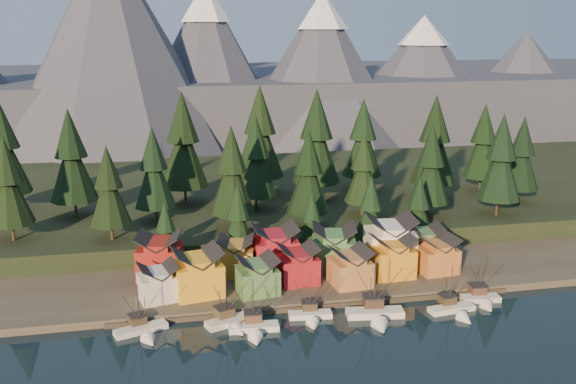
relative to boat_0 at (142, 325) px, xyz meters
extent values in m
plane|color=black|center=(33.12, -11.19, -1.81)|extent=(500.00, 500.00, 0.00)
cube|color=#3E372D|center=(33.12, 28.81, -1.06)|extent=(400.00, 50.00, 1.50)
cube|color=black|center=(33.12, 78.81, 1.19)|extent=(420.00, 100.00, 6.00)
cube|color=#443B30|center=(33.12, 5.31, -1.31)|extent=(80.00, 4.00, 1.00)
cube|color=#484D5C|center=(33.12, 228.81, 13.19)|extent=(560.00, 160.00, 30.00)
cone|color=#484D5C|center=(-11.88, 168.81, 43.19)|extent=(100.00, 100.00, 90.00)
cone|color=#484D5C|center=(28.12, 186.81, 34.19)|extent=(80.00, 80.00, 72.00)
cone|color=white|center=(28.12, 186.81, 61.55)|extent=(22.40, 22.40, 17.28)
cone|color=#484D5C|center=(78.12, 174.81, 32.19)|extent=(84.00, 84.00, 68.00)
cone|color=white|center=(78.12, 174.81, 58.03)|extent=(23.52, 23.52, 16.32)
cone|color=#484D5C|center=(133.12, 190.81, 27.19)|extent=(92.00, 92.00, 58.00)
cone|color=white|center=(133.12, 190.81, 49.23)|extent=(25.76, 25.76, 13.92)
cone|color=#484D5C|center=(193.12, 198.81, 23.19)|extent=(88.00, 88.00, 50.00)
cube|color=beige|center=(-0.36, 1.05, -1.50)|extent=(9.88, 5.62, 1.44)
cone|color=beige|center=(1.32, -3.90, -1.50)|extent=(3.60, 3.94, 2.70)
cube|color=black|center=(-0.36, 1.05, -2.03)|extent=(10.11, 5.73, 0.31)
cube|color=#443524|center=(-0.92, 2.70, -0.10)|extent=(3.59, 3.48, 1.62)
cube|color=black|center=(-0.92, 2.70, 0.80)|extent=(3.82, 3.71, 0.18)
cylinder|color=black|center=(-0.54, 1.60, 3.23)|extent=(0.16, 0.16, 8.09)
cylinder|color=black|center=(-1.55, 4.56, 1.16)|extent=(0.13, 0.13, 3.96)
cube|color=beige|center=(15.37, 0.79, -1.46)|extent=(8.90, 5.75, 1.59)
cone|color=beige|center=(16.99, -3.52, -1.46)|extent=(3.80, 3.73, 2.98)
cube|color=black|center=(15.37, 0.79, -2.06)|extent=(9.11, 5.86, 0.35)
cube|color=brown|center=(14.83, 2.22, 0.08)|extent=(4.03, 3.91, 1.79)
cube|color=black|center=(14.83, 2.22, 1.07)|extent=(4.28, 4.17, 0.20)
cylinder|color=black|center=(15.19, 1.26, 3.76)|extent=(0.18, 0.18, 8.95)
cylinder|color=black|center=(14.21, 3.85, 1.47)|extent=(0.14, 0.14, 4.37)
cube|color=white|center=(19.67, -2.44, -1.47)|extent=(9.23, 3.48, 1.54)
cone|color=white|center=(19.34, -7.40, -1.47)|extent=(3.09, 3.28, 2.89)
cube|color=black|center=(19.67, -2.44, -2.05)|extent=(9.46, 3.54, 0.34)
cube|color=brown|center=(19.78, -0.78, 0.02)|extent=(3.27, 3.09, 1.74)
cube|color=black|center=(19.78, -0.78, 0.99)|extent=(3.47, 3.29, 0.19)
cylinder|color=black|center=(19.71, -1.88, 3.59)|extent=(0.17, 0.17, 8.68)
cylinder|color=black|center=(19.90, 1.09, 1.37)|extent=(0.13, 0.13, 4.24)
cube|color=white|center=(30.96, 0.66, -1.50)|extent=(8.38, 3.48, 1.41)
cone|color=white|center=(30.49, -3.79, -1.50)|extent=(2.92, 3.05, 2.64)
cube|color=black|center=(30.96, 0.66, -2.03)|extent=(8.58, 3.55, 0.31)
cube|color=#463825|center=(31.12, 2.14, -0.14)|extent=(3.07, 2.92, 1.58)
cube|color=black|center=(31.12, 2.14, 0.74)|extent=(3.27, 3.11, 0.18)
cylinder|color=black|center=(31.01, 1.15, 3.11)|extent=(0.16, 0.16, 7.91)
cylinder|color=black|center=(31.30, 3.82, 1.09)|extent=(0.12, 0.12, 3.87)
cube|color=silver|center=(43.06, -1.43, -1.42)|extent=(11.18, 4.70, 1.80)
cone|color=silver|center=(42.32, -7.33, -1.42)|extent=(3.81, 4.10, 3.37)
cube|color=black|center=(43.06, -1.43, -2.09)|extent=(11.45, 4.79, 0.39)
cube|color=#412E22|center=(43.31, 0.54, 0.32)|extent=(3.99, 3.79, 2.02)
cube|color=black|center=(43.31, 0.54, 1.45)|extent=(4.24, 4.04, 0.22)
cylinder|color=black|center=(43.15, -0.77, 4.48)|extent=(0.20, 0.20, 10.11)
cylinder|color=black|center=(43.59, 2.77, 1.90)|extent=(0.16, 0.16, 4.94)
cube|color=silver|center=(58.32, -2.36, -1.49)|extent=(9.43, 3.79, 1.45)
cone|color=silver|center=(58.92, -7.35, -1.49)|extent=(3.06, 3.43, 2.71)
cube|color=black|center=(58.32, -2.36, -2.04)|extent=(9.65, 3.86, 0.32)
cube|color=#423523|center=(58.12, -0.69, -0.09)|extent=(3.19, 3.04, 1.63)
cube|color=black|center=(58.12, -0.69, 0.81)|extent=(3.40, 3.24, 0.18)
cylinder|color=black|center=(58.26, -1.80, 3.25)|extent=(0.16, 0.16, 8.13)
cylinder|color=black|center=(57.90, 1.20, 1.17)|extent=(0.13, 0.13, 3.98)
cube|color=beige|center=(66.01, 0.90, -1.48)|extent=(8.12, 3.49, 1.50)
cone|color=beige|center=(65.63, -3.42, -1.48)|extent=(3.04, 2.93, 2.82)
cube|color=black|center=(66.01, 0.90, -2.04)|extent=(8.31, 3.56, 0.33)
cube|color=brown|center=(66.13, 2.34, -0.02)|extent=(3.24, 3.07, 1.69)
cube|color=black|center=(66.13, 2.34, 0.92)|extent=(3.45, 3.27, 0.19)
cylinder|color=black|center=(66.05, 1.38, 3.46)|extent=(0.17, 0.17, 8.46)
cylinder|color=black|center=(66.27, 3.97, 1.29)|extent=(0.13, 0.13, 4.14)
cube|color=beige|center=(3.10, 11.40, 2.20)|extent=(8.51, 7.81, 5.02)
cube|color=beige|center=(3.10, 11.40, 5.21)|extent=(5.27, 6.98, 1.03)
cube|color=gold|center=(10.76, 12.28, 3.00)|extent=(10.42, 9.59, 6.62)
cube|color=gold|center=(10.76, 12.28, 6.94)|extent=(6.33, 8.73, 1.29)
cube|color=#4D7941|center=(22.41, 10.73, 2.28)|extent=(8.66, 8.22, 5.17)
cube|color=#4D7941|center=(22.41, 10.73, 5.40)|extent=(5.18, 7.61, 1.09)
cube|color=maroon|center=(31.58, 14.43, 2.47)|extent=(8.36, 7.50, 5.56)
cube|color=maroon|center=(31.58, 14.43, 5.80)|extent=(4.81, 7.11, 1.11)
cube|color=#AD733D|center=(41.87, 10.98, 2.39)|extent=(8.26, 8.26, 5.40)
cube|color=#AD733D|center=(41.87, 10.98, 5.61)|extent=(4.86, 7.78, 1.06)
cube|color=orange|center=(52.06, 13.68, 2.80)|extent=(8.67, 7.38, 6.21)
cube|color=orange|center=(52.06, 13.68, 6.48)|extent=(4.87, 7.11, 1.19)
cube|color=#B96C2F|center=(62.34, 13.93, 2.43)|extent=(8.57, 7.68, 5.47)
cube|color=#B96C2F|center=(62.34, 13.93, 5.71)|extent=(4.99, 7.20, 1.12)
cube|color=maroon|center=(3.54, 22.66, 3.19)|extent=(10.33, 9.53, 7.00)
cube|color=maroon|center=(3.54, 22.66, 7.30)|extent=(6.32, 8.62, 1.26)
cube|color=#AF7F2D|center=(19.57, 21.09, 2.75)|extent=(8.86, 8.50, 6.12)
cube|color=#AF7F2D|center=(19.57, 21.09, 6.32)|extent=(5.52, 7.64, 1.06)
cube|color=maroon|center=(28.22, 22.20, 3.24)|extent=(9.63, 8.24, 7.10)
cube|color=maroon|center=(28.22, 22.20, 7.44)|extent=(5.37, 7.99, 1.33)
cube|color=#457F45|center=(41.22, 21.09, 3.00)|extent=(10.73, 9.45, 6.61)
cube|color=#457F45|center=(41.22, 21.09, 6.94)|extent=(6.58, 8.45, 1.32)
cube|color=silver|center=(53.90, 20.13, 3.68)|extent=(11.15, 10.13, 7.97)
cube|color=silver|center=(53.90, 20.13, 8.37)|extent=(6.54, 9.47, 1.44)
cube|color=#477640|center=(62.66, 21.13, 2.69)|extent=(8.25, 7.85, 6.01)
cube|color=#477640|center=(62.66, 21.13, 6.21)|extent=(4.94, 7.27, 1.04)
cylinder|color=#332319|center=(-28.88, 40.81, 6.31)|extent=(0.70, 0.70, 4.24)
cone|color=black|center=(-28.88, 40.81, 15.50)|extent=(10.37, 10.37, 14.61)
cone|color=black|center=(-28.88, 40.81, 23.04)|extent=(7.07, 7.07, 10.61)
cylinder|color=#332319|center=(-16.88, 56.81, 6.65)|extent=(0.70, 0.70, 4.92)
cone|color=black|center=(-16.88, 56.81, 17.30)|extent=(12.02, 12.02, 16.93)
cone|color=black|center=(-16.88, 56.81, 26.04)|extent=(8.19, 8.19, 12.29)
cylinder|color=#332319|center=(-6.88, 36.81, 6.12)|extent=(0.70, 0.70, 3.86)
cone|color=black|center=(-6.88, 36.81, 14.50)|extent=(9.45, 9.45, 13.31)
cone|color=black|center=(-6.88, 36.81, 21.36)|extent=(6.44, 6.44, 9.66)
cylinder|color=#332319|center=(3.12, 48.81, 6.30)|extent=(0.70, 0.70, 4.22)
cone|color=black|center=(3.12, 48.81, 15.46)|extent=(10.33, 10.33, 14.55)
cone|color=black|center=(3.12, 48.81, 22.97)|extent=(7.04, 7.04, 10.56)
cylinder|color=#332319|center=(11.12, 63.81, 6.90)|extent=(0.70, 0.70, 5.43)
cone|color=black|center=(11.12, 63.81, 18.66)|extent=(13.27, 13.27, 18.69)
cone|color=black|center=(11.12, 63.81, 28.31)|extent=(9.05, 9.05, 13.57)
cylinder|color=#332319|center=(21.12, 38.81, 6.41)|extent=(0.70, 0.70, 4.43)
cone|color=black|center=(21.12, 38.81, 16.01)|extent=(10.83, 10.83, 15.26)
cone|color=black|center=(21.12, 38.81, 23.88)|extent=(7.39, 7.39, 11.08)
cylinder|color=#332319|center=(29.12, 53.81, 6.44)|extent=(0.70, 0.70, 4.50)
cone|color=black|center=(29.12, 53.81, 16.20)|extent=(11.01, 11.01, 15.51)
cone|color=black|center=(29.12, 53.81, 24.21)|extent=(7.51, 7.51, 11.26)
cylinder|color=#332319|center=(39.12, 36.81, 6.31)|extent=(0.70, 0.70, 4.23)
cone|color=black|center=(39.12, 36.81, 15.48)|extent=(10.35, 10.35, 14.58)
cone|color=black|center=(39.12, 36.81, 23.00)|extent=(7.05, 7.05, 10.58)
cylinder|color=#332319|center=(47.12, 60.81, 6.92)|extent=(0.70, 0.70, 5.46)
cone|color=black|center=(47.12, 60.81, 18.75)|extent=(13.34, 13.34, 18.80)
cone|color=black|center=(47.12, 60.81, 28.45)|extent=(9.10, 9.10, 13.65)
cylinder|color=#332319|center=(55.12, 43.81, 6.11)|extent=(0.70, 0.70, 3.83)
cone|color=black|center=(55.12, 43.81, 14.40)|extent=(9.36, 9.36, 13.19)
cone|color=black|center=(55.12, 43.81, 21.21)|extent=(6.38, 6.38, 9.57)
cylinder|color=#332319|center=(63.12, 68.81, 6.58)|extent=(0.70, 0.70, 4.78)
cone|color=black|center=(63.12, 68.81, 16.94)|extent=(11.69, 11.69, 16.47)
cone|color=black|center=(63.12, 68.81, 25.45)|extent=(7.97, 7.97, 11.96)
cylinder|color=#332319|center=(71.12, 38.81, 6.30)|extent=(0.70, 0.70, 4.22)
cone|color=black|center=(71.12, 38.81, 15.44)|extent=(10.31, 10.31, 14.53)
cone|color=black|center=(71.12, 38.81, 22.94)|extent=(7.03, 7.03, 10.54)
cylinder|color=#332319|center=(79.12, 54.81, 6.77)|extent=(0.70, 0.70, 5.16)
cone|color=black|center=(79.12, 54.81, 17.95)|extent=(12.62, 12.62, 17.78)
cone|color=black|center=(79.12, 54.81, 27.13)|extent=(8.60, 8.60, 12.90)
cylinder|color=#332319|center=(89.12, 36.81, 6.51)|extent=(0.70, 0.70, 4.64)
cone|color=black|center=(89.12, 36.81, 16.55)|extent=(11.33, 11.33, 15.97)
cone|color=black|center=(89.12, 36.81, 24.79)|extent=(7.73, 7.73, 11.59)
cylinder|color=#332319|center=(97.12, 60.81, 6.46)|extent=(0.70, 0.70, 4.53)
cone|color=black|center=(97.12, 60.81, 16.28)|extent=(11.08, 11.08, 15.62)
cone|color=black|center=(97.12, 60.81, 24.34)|extent=(7.56, 7.56, 11.33)
cylinder|color=#332319|center=(33.12, 70.81, 6.95)|extent=(0.70, 0.70, 5.52)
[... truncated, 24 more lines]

